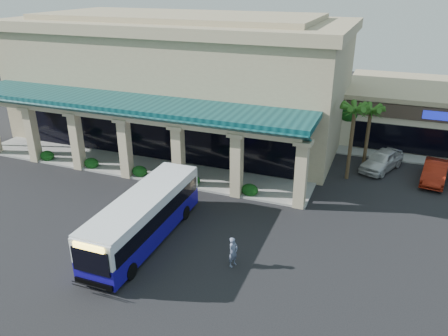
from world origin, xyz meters
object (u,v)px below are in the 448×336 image
at_px(pedestrian, 233,252).
at_px(car_white, 435,172).
at_px(transit_bus, 144,218).
at_px(car_silver, 382,160).

bearing_deg(pedestrian, car_white, -13.78).
distance_m(transit_bus, car_silver, 20.21).
bearing_deg(transit_bus, car_silver, 51.63).
relative_size(car_silver, car_white, 1.02).
distance_m(transit_bus, car_white, 22.16).
bearing_deg(car_white, transit_bus, -129.62).
relative_size(transit_bus, car_white, 2.23).
distance_m(pedestrian, car_white, 18.80).
height_order(pedestrian, car_silver, pedestrian).
bearing_deg(car_silver, pedestrian, -89.29).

